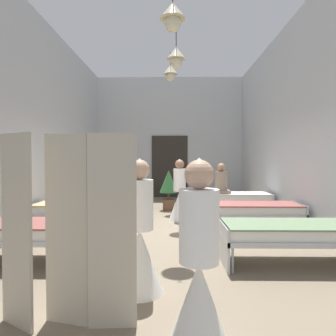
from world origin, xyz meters
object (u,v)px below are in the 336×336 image
object	(u,v)px
bed_right_row_2	(234,198)
nurse_mid_aisle	(180,198)
bed_right_row_1	(253,210)
patient_seated_primary	(97,189)
potted_plant	(169,185)
nurse_near_aisle	(140,245)
bed_left_row_1	(81,209)
nurse_far_aisle	(199,285)
patient_seated_secondary	(221,182)
bed_right_row_0	(290,233)
privacy_screen	(65,230)
bed_left_row_2	(103,198)
bed_left_row_0	(40,232)

from	to	relation	value
bed_right_row_2	nurse_mid_aisle	distance (m)	1.68
bed_right_row_1	patient_seated_primary	distance (m)	3.22
potted_plant	nurse_near_aisle	bearing A→B (deg)	-92.59
bed_left_row_1	nurse_far_aisle	distance (m)	4.39
bed_right_row_1	bed_right_row_2	size ratio (longest dim) A/B	1.00
bed_left_row_1	patient_seated_secondary	size ratio (longest dim) A/B	2.37
bed_right_row_0	nurse_near_aisle	xyz separation A→B (m)	(-2.01, -0.93, 0.09)
nurse_near_aisle	patient_seated_secondary	world-z (taller)	nurse_near_aisle
bed_right_row_1	privacy_screen	distance (m)	4.37
bed_right_row_0	privacy_screen	world-z (taller)	privacy_screen
bed_right_row_2	nurse_near_aisle	bearing A→B (deg)	-113.02
bed_right_row_1	bed_right_row_2	xyz separation A→B (m)	(0.00, 1.90, 0.00)
bed_left_row_2	potted_plant	world-z (taller)	potted_plant
bed_right_row_1	bed_right_row_2	bearing A→B (deg)	90.00
nurse_far_aisle	patient_seated_primary	xyz separation A→B (m)	(-1.74, 3.79, 0.34)
bed_right_row_1	nurse_mid_aisle	bearing A→B (deg)	143.10
nurse_mid_aisle	bed_left_row_1	bearing A→B (deg)	-123.32
bed_right_row_2	bed_right_row_0	bearing A→B (deg)	-90.00
bed_left_row_0	potted_plant	xyz separation A→B (m)	(1.77, 4.41, 0.29)
bed_left_row_1	patient_seated_secondary	world-z (taller)	patient_seated_secondary
bed_right_row_0	bed_left_row_1	world-z (taller)	same
bed_right_row_2	nurse_mid_aisle	size ratio (longest dim) A/B	1.28
bed_left_row_0	patient_seated_secondary	bearing A→B (deg)	49.66
bed_right_row_0	privacy_screen	bearing A→B (deg)	-148.30
nurse_far_aisle	potted_plant	xyz separation A→B (m)	(-0.32, 6.37, 0.20)
bed_left_row_1	bed_left_row_2	world-z (taller)	same
nurse_near_aisle	bed_left_row_0	bearing A→B (deg)	-63.33
bed_right_row_0	bed_right_row_2	size ratio (longest dim) A/B	1.00
nurse_far_aisle	privacy_screen	world-z (taller)	privacy_screen
bed_left_row_1	bed_left_row_2	bearing A→B (deg)	90.00
patient_seated_secondary	patient_seated_primary	bearing A→B (deg)	-145.89
bed_right_row_0	bed_right_row_1	xyz separation A→B (m)	(0.00, 1.90, 0.00)
nurse_near_aisle	nurse_mid_aisle	world-z (taller)	same
bed_right_row_1	bed_right_row_2	world-z (taller)	same
bed_right_row_0	potted_plant	world-z (taller)	potted_plant
nurse_near_aisle	potted_plant	bearing A→B (deg)	-124.70
bed_left_row_2	privacy_screen	xyz separation A→B (m)	(0.95, -5.40, 0.41)
bed_left_row_1	potted_plant	world-z (taller)	potted_plant
bed_right_row_0	patient_seated_secondary	world-z (taller)	patient_seated_secondary
privacy_screen	potted_plant	bearing A→B (deg)	96.14
bed_left_row_0	nurse_near_aisle	size ratio (longest dim) A/B	1.28
potted_plant	nurse_far_aisle	bearing A→B (deg)	-87.13
bed_left_row_1	nurse_mid_aisle	world-z (taller)	nurse_mid_aisle
bed_right_row_1	potted_plant	xyz separation A→B (m)	(-1.77, 2.51, 0.29)
bed_right_row_1	nurse_far_aisle	bearing A→B (deg)	-110.56
bed_right_row_1	nurse_mid_aisle	size ratio (longest dim) A/B	1.28
nurse_far_aisle	patient_seated_secondary	size ratio (longest dim) A/B	1.86
patient_seated_primary	nurse_near_aisle	bearing A→B (deg)	-66.84
bed_right_row_2	patient_seated_secondary	world-z (taller)	patient_seated_secondary
bed_left_row_0	bed_right_row_1	bearing A→B (deg)	28.22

